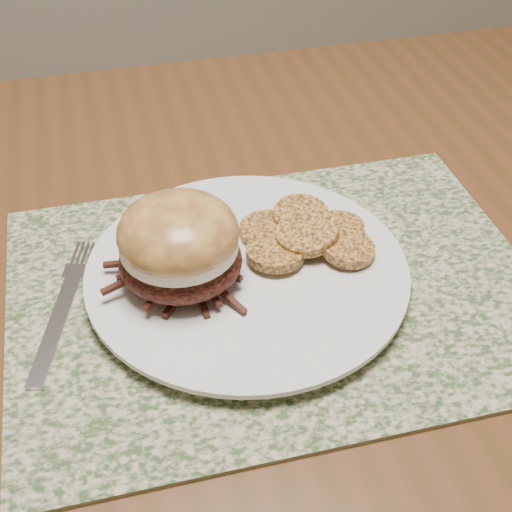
% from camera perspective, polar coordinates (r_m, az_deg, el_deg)
% --- Properties ---
extents(dining_table, '(1.50, 0.90, 0.75)m').
position_cam_1_polar(dining_table, '(0.67, -3.66, -7.82)').
color(dining_table, '#5B331A').
rests_on(dining_table, ground).
extents(placemat, '(0.45, 0.33, 0.00)m').
position_cam_1_polar(placemat, '(0.61, 1.61, -2.69)').
color(placemat, '#365029').
rests_on(placemat, dining_table).
extents(dinner_plate, '(0.26, 0.26, 0.02)m').
position_cam_1_polar(dinner_plate, '(0.61, -0.71, -1.42)').
color(dinner_plate, silver).
rests_on(dinner_plate, placemat).
extents(pork_sandwich, '(0.12, 0.12, 0.08)m').
position_cam_1_polar(pork_sandwich, '(0.57, -6.17, 0.89)').
color(pork_sandwich, black).
rests_on(pork_sandwich, dinner_plate).
extents(roasted_potatoes, '(0.13, 0.12, 0.03)m').
position_cam_1_polar(roasted_potatoes, '(0.63, 3.92, 1.76)').
color(roasted_potatoes, '#C28039').
rests_on(roasted_potatoes, dinner_plate).
extents(fork, '(0.06, 0.17, 0.00)m').
position_cam_1_polar(fork, '(0.61, -15.16, -3.94)').
color(fork, silver).
rests_on(fork, placemat).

